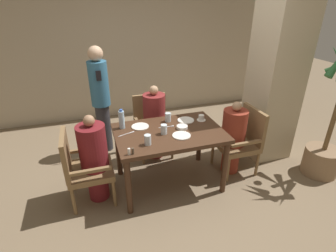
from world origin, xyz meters
name	(u,v)px	position (x,y,z in m)	size (l,w,h in m)	color
ground_plane	(169,182)	(0.00, 0.00, 0.00)	(16.00, 16.00, 0.00)	#7A664C
wall_back	(129,45)	(0.00, 2.47, 1.40)	(8.00, 0.06, 2.80)	tan
pillar_stone	(277,67)	(1.67, 0.29, 1.35)	(0.59, 0.59, 2.70)	#BCAD8E
dining_table	(169,138)	(0.00, 0.00, 0.67)	(1.30, 0.88, 0.77)	#422819
chair_left_side	(82,166)	(-1.05, 0.00, 0.49)	(0.51, 0.51, 0.91)	brown
diner_in_left_chair	(94,158)	(-0.90, 0.00, 0.56)	(0.32, 0.32, 1.10)	maroon
chair_far_side	(152,123)	(0.00, 0.84, 0.49)	(0.51, 0.51, 0.91)	brown
diner_in_far_chair	(154,122)	(0.00, 0.69, 0.58)	(0.32, 0.32, 1.13)	maroon
chair_right_side	(242,138)	(1.05, 0.00, 0.49)	(0.51, 0.51, 0.91)	brown
diner_in_right_chair	(233,137)	(0.90, 0.00, 0.53)	(0.32, 0.32, 1.04)	maroon
standing_host	(101,98)	(-0.70, 1.13, 0.88)	(0.28, 0.31, 1.63)	#2D2D33
potted_palm	(329,135)	(2.07, -0.44, 0.60)	(0.64, 0.70, 1.82)	#896B4C
plate_main_left	(186,120)	(0.30, 0.22, 0.77)	(0.22, 0.22, 0.01)	white
plate_main_right	(181,135)	(0.10, -0.16, 0.77)	(0.22, 0.22, 0.01)	white
plate_dessert_center	(140,127)	(-0.31, 0.22, 0.77)	(0.22, 0.22, 0.01)	white
teacup_with_saucer	(201,118)	(0.50, 0.17, 0.80)	(0.12, 0.12, 0.07)	white
bowl_small	(182,127)	(0.18, 0.02, 0.78)	(0.14, 0.14, 0.04)	white
water_bottle	(122,119)	(-0.53, 0.26, 0.88)	(0.07, 0.07, 0.25)	#A3C6DB
glass_tall_near	(148,140)	(-0.32, -0.23, 0.82)	(0.08, 0.08, 0.12)	silver
glass_tall_mid	(168,117)	(0.07, 0.27, 0.82)	(0.08, 0.08, 0.12)	silver
glass_tall_far	(164,129)	(-0.08, -0.04, 0.82)	(0.08, 0.08, 0.12)	silver
salt_shaker	(129,152)	(-0.55, -0.37, 0.80)	(0.03, 0.03, 0.07)	white
pepper_shaker	(133,151)	(-0.51, -0.37, 0.80)	(0.03, 0.03, 0.07)	#4C3D2D
fork_beside_plate	(168,127)	(0.02, 0.12, 0.77)	(0.20, 0.02, 0.00)	silver
knife_beside_plate	(127,134)	(-0.49, 0.09, 0.77)	(0.20, 0.08, 0.00)	silver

